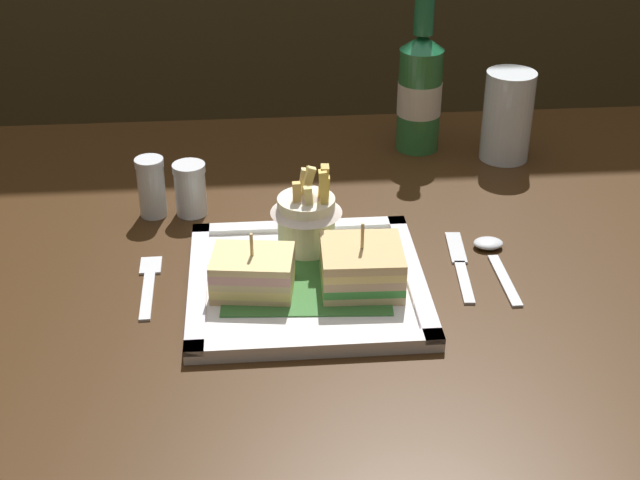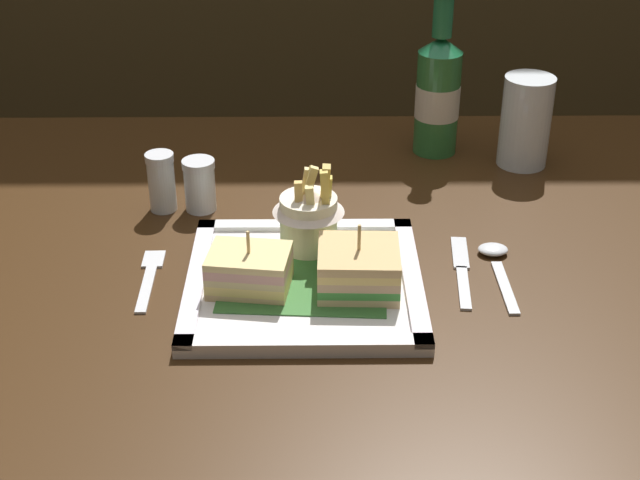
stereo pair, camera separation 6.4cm
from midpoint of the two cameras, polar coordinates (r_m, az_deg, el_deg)
dining_table at (r=1.14m, az=2.50°, el=-6.34°), size 1.32×0.85×0.73m
square_plate at (r=1.00m, az=0.83°, el=-2.70°), size 0.26×0.26×0.02m
sandwich_half_left at (r=0.98m, az=-2.55°, el=-1.93°), size 0.09×0.08×0.07m
sandwich_half_right at (r=0.98m, az=4.27°, el=-1.82°), size 0.09×0.08×0.08m
fries_cup at (r=1.04m, az=1.07°, el=1.65°), size 0.08×0.08×0.11m
beer_bottle at (r=1.31m, az=8.75°, el=9.06°), size 0.06×0.06×0.23m
water_glass at (r=1.31m, az=14.00°, el=6.79°), size 0.07×0.07×0.13m
fork at (r=1.04m, az=-8.82°, el=-2.26°), size 0.02×0.13×0.00m
knife at (r=1.06m, az=10.49°, el=-1.71°), size 0.03×0.16×0.00m
spoon at (r=1.07m, az=12.61°, el=-1.32°), size 0.04×0.14×0.01m
salt_shaker at (r=1.16m, az=-8.26°, el=3.36°), size 0.04×0.04×0.08m
pepper_shaker at (r=1.16m, az=-5.91°, el=3.21°), size 0.04×0.04×0.07m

